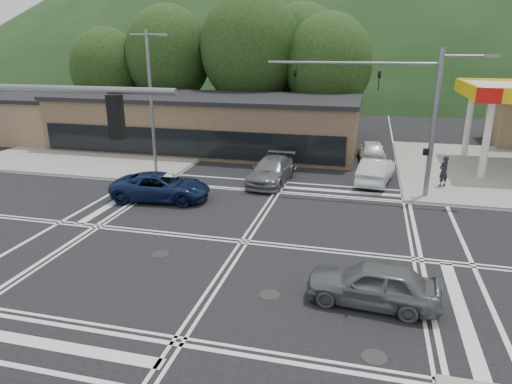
% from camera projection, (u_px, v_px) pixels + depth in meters
% --- Properties ---
extents(ground, '(120.00, 120.00, 0.00)m').
position_uv_depth(ground, '(244.00, 242.00, 19.77)').
color(ground, black).
rests_on(ground, ground).
extents(sidewalk_nw, '(16.00, 16.00, 0.15)m').
position_uv_depth(sidewalk_nw, '(116.00, 148.00, 37.04)').
color(sidewalk_nw, gray).
rests_on(sidewalk_nw, ground).
extents(commercial_row, '(24.00, 8.00, 4.00)m').
position_uv_depth(commercial_row, '(205.00, 124.00, 36.67)').
color(commercial_row, brown).
rests_on(commercial_row, ground).
extents(commercial_nw, '(8.00, 7.00, 3.60)m').
position_uv_depth(commercial_nw, '(35.00, 119.00, 40.42)').
color(commercial_nw, '#846B4F').
rests_on(commercial_nw, ground).
extents(hill_north, '(252.00, 126.00, 140.00)m').
position_uv_depth(hill_north, '(350.00, 82.00, 102.77)').
color(hill_north, '#1B3417').
rests_on(hill_north, ground).
extents(tree_n_a, '(8.00, 8.00, 11.75)m').
position_uv_depth(tree_n_a, '(168.00, 55.00, 42.92)').
color(tree_n_a, '#382619').
rests_on(tree_n_a, ground).
extents(tree_n_b, '(9.00, 9.00, 12.98)m').
position_uv_depth(tree_n_b, '(250.00, 48.00, 40.87)').
color(tree_n_b, '#382619').
rests_on(tree_n_b, ground).
extents(tree_n_c, '(7.60, 7.60, 10.87)m').
position_uv_depth(tree_n_c, '(328.00, 64.00, 39.66)').
color(tree_n_c, '#382619').
rests_on(tree_n_c, ground).
extents(tree_n_d, '(6.80, 6.80, 9.76)m').
position_uv_depth(tree_n_d, '(107.00, 69.00, 43.78)').
color(tree_n_d, '#382619').
rests_on(tree_n_d, ground).
extents(tree_n_e, '(8.40, 8.40, 11.98)m').
position_uv_depth(tree_n_e, '(301.00, 55.00, 43.84)').
color(tree_n_e, '#382619').
rests_on(tree_n_e, ground).
extents(streetlight_nw, '(2.50, 0.25, 9.00)m').
position_uv_depth(streetlight_nw, '(152.00, 96.00, 28.45)').
color(streetlight_nw, slate).
rests_on(streetlight_nw, ground).
extents(signal_mast_ne, '(11.65, 0.30, 8.00)m').
position_uv_depth(signal_mast_ne, '(411.00, 105.00, 24.16)').
color(signal_mast_ne, slate).
rests_on(signal_mast_ne, ground).
extents(car_blue_west, '(5.56, 3.06, 1.48)m').
position_uv_depth(car_blue_west, '(161.00, 187.00, 24.91)').
color(car_blue_west, '#0E1B3F').
rests_on(car_blue_west, ground).
extents(car_grey_center, '(4.42, 2.07, 1.46)m').
position_uv_depth(car_grey_center, '(373.00, 284.00, 14.87)').
color(car_grey_center, '#5C5E61').
rests_on(car_grey_center, ground).
extents(car_queue_a, '(2.44, 4.93, 1.56)m').
position_uv_depth(car_queue_a, '(376.00, 170.00, 27.96)').
color(car_queue_a, silver).
rests_on(car_queue_a, ground).
extents(car_queue_b, '(2.24, 4.66, 1.53)m').
position_uv_depth(car_queue_b, '(372.00, 150.00, 33.26)').
color(car_queue_b, silver).
rests_on(car_queue_b, ground).
extents(car_northbound, '(2.45, 5.31, 1.50)m').
position_uv_depth(car_northbound, '(271.00, 171.00, 28.01)').
color(car_northbound, slate).
rests_on(car_northbound, ground).
extents(pedestrian, '(0.79, 0.76, 1.82)m').
position_uv_depth(pedestrian, '(444.00, 171.00, 26.75)').
color(pedestrian, black).
rests_on(pedestrian, sidewalk_ne).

